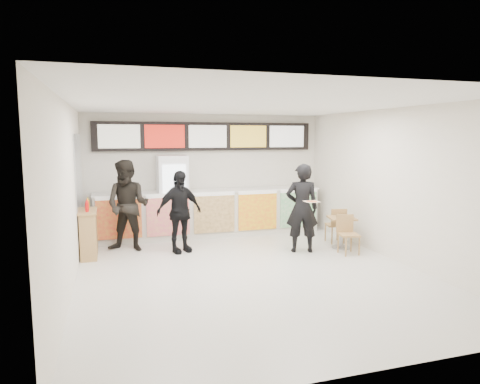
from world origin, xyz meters
name	(u,v)px	position (x,y,z in m)	size (l,w,h in m)	color
floor	(250,273)	(0.00, 0.00, 0.00)	(7.00, 7.00, 0.00)	beige
ceiling	(251,104)	(0.00, 0.00, 3.00)	(7.00, 7.00, 0.00)	white
wall_back	(207,174)	(0.00, 3.50, 1.50)	(6.00, 6.00, 0.00)	silver
wall_left	(68,197)	(-3.00, 0.00, 1.50)	(7.00, 7.00, 0.00)	silver
wall_right	(395,185)	(3.00, 0.00, 1.50)	(7.00, 7.00, 0.00)	silver
service_counter	(211,213)	(0.00, 3.09, 0.57)	(5.56, 0.77, 1.14)	silver
menu_board	(207,136)	(0.00, 3.41, 2.45)	(5.50, 0.14, 0.70)	black
drinks_fridge	(173,197)	(-0.93, 3.11, 1.00)	(0.70, 0.67, 2.00)	white
mirror_panel	(79,170)	(-2.99, 2.45, 1.75)	(0.01, 2.00, 1.50)	#B2B7BF
customer_main	(302,208)	(1.50, 1.04, 0.94)	(0.69, 0.45, 1.89)	black
customer_left	(128,206)	(-2.02, 2.22, 0.98)	(0.95, 0.74, 1.96)	black
customer_mid	(179,212)	(-0.99, 1.78, 0.87)	(1.02, 0.43, 1.74)	black
pizza_slice	(312,201)	(1.50, 0.59, 1.16)	(0.36, 0.36, 0.02)	beige
cafe_table	(342,227)	(2.47, 1.06, 0.48)	(0.69, 1.45, 0.82)	#B28151
condiment_ledge	(89,233)	(-2.82, 1.94, 0.50)	(0.35, 0.87, 1.16)	#B28151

